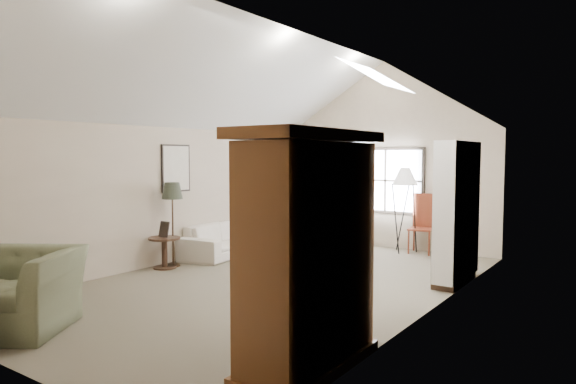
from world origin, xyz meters
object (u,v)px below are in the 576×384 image
Objects in this scene: side_table at (165,253)px; side_chair at (422,224)px; armchair_far at (327,221)px; armoire at (309,251)px; armchair_near at (8,290)px; coffee_table at (284,271)px; sofa at (226,238)px.

side_chair reaches higher than side_table.
side_table is (-0.98, -3.95, -0.22)m from armchair_far.
armoire is 4.95m from side_table.
armchair_far reaches higher than armchair_near.
armoire reaches higher than armchair_near.
armoire is at bearing -50.67° from coffee_table.
sofa is 1.60m from side_table.
armoire is at bearing -141.41° from sofa.
sofa is 2.55m from armchair_far.
armchair_near is at bearing -162.99° from armoire.
side_chair reaches higher than sofa.
armchair_far is 0.91× the size of side_chair.
armchair_near is 2.51× the size of side_table.
armchair_near is at bearing -111.94° from coffee_table.
side_table reaches higher than coffee_table.
armchair_far is 1.34× the size of coffee_table.
armchair_near is at bearing -113.56° from side_chair.
sofa is 1.82× the size of side_chair.
sofa is 2.01× the size of armchair_far.
armchair_near is 1.27× the size of armchair_far.
side_table is at bearing -135.40° from side_chair.
armoire is 3.60m from armchair_near.
armoire is at bearing -26.18° from side_table.
armchair_near is at bearing 67.02° from armchair_far.
side_table is (-2.39, -0.28, 0.07)m from coffee_table.
armoire is 3.27m from coffee_table.
armchair_near is 1.15× the size of side_chair.
side_table is (0.00, -1.60, -0.05)m from sofa.
sofa is 4.89m from armchair_near.
side_chair is at bearing 40.10° from armchair_near.
coffee_table is 3.78m from side_chair.
side_chair is at bearing 100.87° from armoire.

